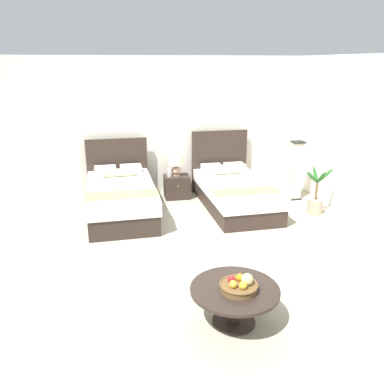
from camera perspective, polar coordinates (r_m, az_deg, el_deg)
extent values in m
cube|color=#AAA28B|center=(5.84, 0.79, -8.38)|extent=(9.35, 9.34, 0.02)
cube|color=silver|center=(8.16, -3.28, 9.35)|extent=(9.35, 0.12, 2.72)
cube|color=silver|center=(6.89, 24.38, 6.17)|extent=(0.12, 4.94, 2.72)
cube|color=#30251E|center=(7.13, -10.03, -2.13)|extent=(1.16, 2.10, 0.33)
cube|color=white|center=(7.03, -10.16, 0.08)|extent=(1.20, 2.14, 0.25)
cube|color=#30251E|center=(8.02, -10.60, 3.33)|extent=(1.18, 0.10, 1.19)
cube|color=white|center=(7.72, -12.32, 3.05)|extent=(0.40, 0.31, 0.14)
cube|color=white|center=(7.73, -8.74, 3.29)|extent=(0.40, 0.31, 0.14)
cylinder|color=#C3B68C|center=(7.49, -10.45, 2.75)|extent=(0.61, 0.17, 0.15)
cube|color=#90905E|center=(6.45, -9.97, -0.37)|extent=(1.17, 0.47, 0.01)
cube|color=#30251E|center=(7.44, 6.22, -1.24)|extent=(1.14, 2.18, 0.29)
cube|color=white|center=(7.36, 6.29, 0.62)|extent=(1.18, 2.22, 0.21)
cube|color=#30251E|center=(8.31, 3.92, 4.41)|extent=(1.16, 0.09, 1.28)
cube|color=white|center=(7.99, 2.86, 3.42)|extent=(0.40, 0.31, 0.14)
cube|color=white|center=(8.12, 6.10, 3.59)|extent=(0.40, 0.31, 0.14)
cylinder|color=#C3B68C|center=(7.83, 5.00, 3.11)|extent=(0.60, 0.17, 0.15)
cube|color=#90905E|center=(6.82, 7.84, 0.12)|extent=(1.15, 0.46, 0.01)
cube|color=#30251E|center=(7.95, -2.20, 0.77)|extent=(0.49, 0.38, 0.46)
sphere|color=tan|center=(7.74, -1.98, 0.81)|extent=(0.02, 0.02, 0.02)
cylinder|color=tan|center=(7.90, -2.24, 2.46)|extent=(0.15, 0.15, 0.02)
ellipsoid|color=tan|center=(7.88, -2.25, 3.10)|extent=(0.18, 0.18, 0.16)
cylinder|color=#99844C|center=(7.86, -2.26, 3.81)|extent=(0.02, 0.02, 0.04)
cylinder|color=beige|center=(7.83, -2.27, 4.57)|extent=(0.30, 0.30, 0.17)
cylinder|color=#B7B8C1|center=(7.81, -3.24, 2.79)|extent=(0.09, 0.09, 0.16)
torus|color=#B7B8C1|center=(7.79, -3.25, 3.40)|extent=(0.09, 0.09, 0.01)
cylinder|color=#30251E|center=(4.40, 5.98, -17.91)|extent=(0.45, 0.45, 0.02)
cylinder|color=#30251E|center=(4.30, 6.06, -16.02)|extent=(0.13, 0.13, 0.37)
cylinder|color=#30251E|center=(4.19, 6.15, -13.71)|extent=(0.92, 0.92, 0.04)
cylinder|color=brown|center=(4.13, 6.69, -13.42)|extent=(0.37, 0.37, 0.07)
torus|color=brown|center=(4.11, 6.71, -13.01)|extent=(0.39, 0.39, 0.02)
sphere|color=#C9C682|center=(4.10, 7.90, -12.29)|extent=(0.12, 0.12, 0.12)
sphere|color=orange|center=(4.16, 6.86, -12.03)|extent=(0.08, 0.08, 0.08)
sphere|color=red|center=(4.12, 5.66, -12.32)|extent=(0.08, 0.08, 0.08)
sphere|color=gold|center=(4.04, 5.91, -13.00)|extent=(0.08, 0.08, 0.08)
sphere|color=gold|center=(4.03, 7.32, -13.12)|extent=(0.08, 0.08, 0.08)
cube|color=black|center=(8.21, 14.33, -0.81)|extent=(0.23, 0.23, 0.03)
cube|color=beige|center=(8.05, 14.64, 3.01)|extent=(0.19, 0.19, 1.10)
cube|color=black|center=(7.93, 14.96, 6.94)|extent=(0.23, 0.23, 0.02)
cylinder|color=gray|center=(7.49, 17.16, -1.96)|extent=(0.27, 0.27, 0.26)
cylinder|color=brown|center=(7.40, 17.37, 0.14)|extent=(0.04, 0.04, 0.32)
ellipsoid|color=#265C24|center=(7.39, 18.50, 2.24)|extent=(0.32, 0.07, 0.28)
ellipsoid|color=#265C24|center=(7.44, 17.24, 2.46)|extent=(0.09, 0.30, 0.28)
ellipsoid|color=#265C24|center=(7.29, 16.82, 2.06)|extent=(0.25, 0.07, 0.25)
ellipsoid|color=#265C24|center=(7.23, 18.01, 1.98)|extent=(0.06, 0.27, 0.29)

